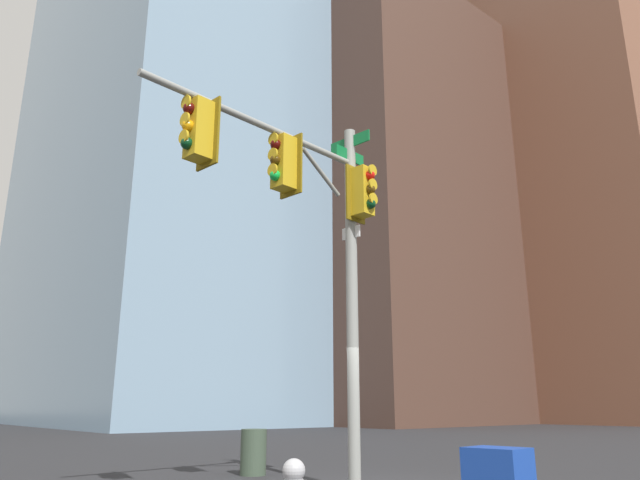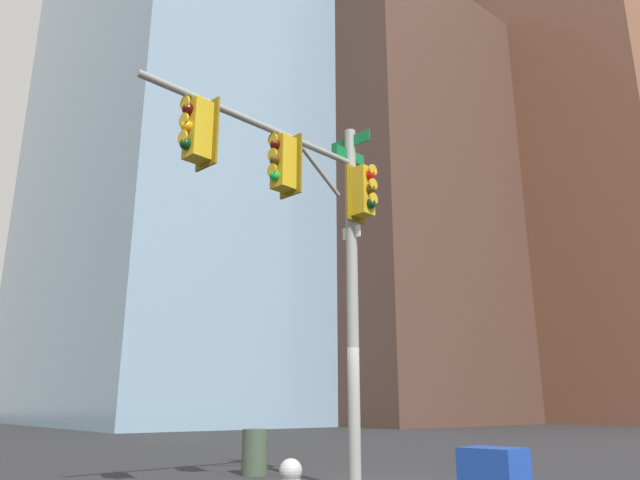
{
  "view_description": "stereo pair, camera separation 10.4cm",
  "coord_description": "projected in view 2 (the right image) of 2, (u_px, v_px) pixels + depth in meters",
  "views": [
    {
      "loc": [
        8.31,
        8.13,
        1.44
      ],
      "look_at": [
        1.36,
        0.0,
        4.43
      ],
      "focal_mm": 33.32,
      "sensor_mm": 36.0,
      "label": 1
    },
    {
      "loc": [
        8.23,
        8.2,
        1.44
      ],
      "look_at": [
        1.36,
        0.0,
        4.43
      ],
      "focal_mm": 33.32,
      "sensor_mm": 36.0,
      "label": 2
    }
  ],
  "objects": [
    {
      "name": "signal_pole_assembly",
      "position": [
        312.0,
        212.0,
        11.01
      ],
      "size": [
        5.23,
        1.15,
        6.98
      ],
      "rotation": [
        0.0,
        0.0,
        0.1
      ],
      "color": "gray",
      "rests_on": "ground_plane"
    },
    {
      "name": "litter_bin",
      "position": [
        255.0,
        452.0,
        12.86
      ],
      "size": [
        0.56,
        0.56,
        0.95
      ],
      "primitive_type": "cylinder",
      "color": "#384738",
      "rests_on": "ground_plane"
    },
    {
      "name": "building_brick_nearside",
      "position": [
        428.0,
        215.0,
        55.8
      ],
      "size": [
        25.81,
        14.8,
        37.51
      ],
      "primitive_type": "cube",
      "color": "#4C3328",
      "rests_on": "ground_plane"
    },
    {
      "name": "building_brick_midblock",
      "position": [
        614.0,
        186.0,
        58.28
      ],
      "size": [
        22.03,
        14.68,
        44.55
      ],
      "primitive_type": "cube",
      "color": "brown",
      "rests_on": "ground_plane"
    },
    {
      "name": "building_glass_tower",
      "position": [
        213.0,
        20.0,
        62.99
      ],
      "size": [
        26.51,
        32.69,
        81.95
      ],
      "primitive_type": "cube",
      "color": "#7A99B2",
      "rests_on": "ground_plane"
    },
    {
      "name": "building_brick_farside",
      "position": [
        258.0,
        182.0,
        65.82
      ],
      "size": [
        16.8,
        17.1,
        50.79
      ],
      "primitive_type": "cube",
      "color": "#845B47",
      "rests_on": "ground_plane"
    }
  ]
}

